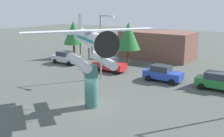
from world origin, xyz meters
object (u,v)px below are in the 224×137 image
(car_mid_red, at_px, (109,64))
(tree_west, at_px, (74,33))
(car_near_silver, at_px, (66,57))
(storefront_building, at_px, (157,45))
(tree_east, at_px, (128,36))
(streetlight_primary, at_px, (102,42))
(car_far_blue, at_px, (163,73))
(floatplane_monument, at_px, (91,45))
(display_pedestal, at_px, (91,86))
(car_distant_green, at_px, (217,81))

(car_mid_red, xyz_separation_m, tree_west, (-9.64, 4.13, 3.06))
(car_near_silver, xyz_separation_m, car_mid_red, (7.68, -0.20, 0.00))
(storefront_building, xyz_separation_m, tree_east, (-1.10, -7.13, 1.97))
(storefront_building, height_order, tree_east, tree_east)
(car_mid_red, height_order, storefront_building, storefront_building)
(car_near_silver, height_order, streetlight_primary, streetlight_primary)
(car_mid_red, bearing_deg, storefront_building, 83.81)
(car_far_blue, bearing_deg, tree_west, 165.27)
(car_near_silver, distance_m, storefront_building, 14.40)
(car_far_blue, distance_m, tree_east, 9.13)
(car_far_blue, height_order, tree_east, tree_east)
(floatplane_monument, xyz_separation_m, car_far_blue, (1.67, 10.29, -4.29))
(display_pedestal, distance_m, car_mid_red, 11.96)
(storefront_building, bearing_deg, car_far_blue, -62.62)
(car_mid_red, xyz_separation_m, tree_east, (0.15, 4.31, 3.16))
(display_pedestal, relative_size, tree_east, 0.59)
(car_near_silver, bearing_deg, car_mid_red, -1.47)
(car_distant_green, xyz_separation_m, tree_west, (-22.68, 4.26, 3.06))
(display_pedestal, xyz_separation_m, floatplane_monument, (0.11, -0.07, 3.42))
(floatplane_monument, height_order, car_distant_green, floatplane_monument)
(display_pedestal, xyz_separation_m, car_near_silver, (-13.24, 10.75, -0.87))
(car_near_silver, distance_m, car_far_blue, 15.03)
(display_pedestal, height_order, streetlight_primary, streetlight_primary)
(car_near_silver, xyz_separation_m, tree_east, (7.82, 4.11, 3.16))
(car_mid_red, relative_size, tree_west, 0.73)
(car_far_blue, relative_size, streetlight_primary, 0.59)
(car_far_blue, distance_m, car_distant_green, 5.71)
(car_mid_red, height_order, streetlight_primary, streetlight_primary)
(display_pedestal, height_order, storefront_building, storefront_building)
(storefront_building, height_order, tree_west, tree_west)
(car_near_silver, height_order, tree_west, tree_west)
(display_pedestal, height_order, floatplane_monument, floatplane_monument)
(display_pedestal, bearing_deg, car_mid_red, 117.78)
(car_distant_green, bearing_deg, floatplane_monument, -125.11)
(car_distant_green, bearing_deg, streetlight_primary, -164.51)
(car_mid_red, relative_size, storefront_building, 0.39)
(car_distant_green, relative_size, storefront_building, 0.39)
(storefront_building, bearing_deg, display_pedestal, -78.89)
(tree_west, bearing_deg, car_far_blue, -14.73)
(car_mid_red, xyz_separation_m, car_far_blue, (7.34, -0.34, 0.00))
(tree_west, relative_size, tree_east, 0.97)
(car_mid_red, bearing_deg, streetlight_primary, -67.30)
(car_far_blue, bearing_deg, car_distant_green, 2.05)
(floatplane_monument, height_order, tree_west, floatplane_monument)
(display_pedestal, bearing_deg, streetlight_primary, 120.01)
(streetlight_primary, bearing_deg, storefront_building, 90.64)
(car_distant_green, xyz_separation_m, streetlight_primary, (-11.64, -3.23, 3.31))
(streetlight_primary, bearing_deg, floatplane_monument, -59.60)
(display_pedestal, relative_size, car_near_silver, 0.83)
(car_mid_red, distance_m, streetlight_primary, 4.92)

